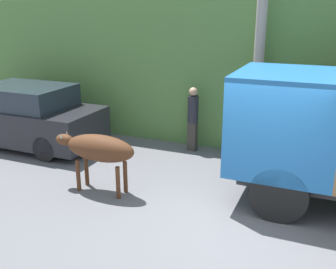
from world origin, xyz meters
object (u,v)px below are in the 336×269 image
object	(u,v)px
brown_cow	(98,149)
pedestrian_on_hill	(193,115)
utility_pole	(260,41)
parked_suv	(25,117)

from	to	relation	value
brown_cow	pedestrian_on_hill	xyz separation A→B (m)	(0.96, 3.15, 0.04)
pedestrian_on_hill	utility_pole	distance (m)	2.57
brown_cow	pedestrian_on_hill	size ratio (longest dim) A/B	1.07
parked_suv	pedestrian_on_hill	world-z (taller)	pedestrian_on_hill
parked_suv	utility_pole	size ratio (longest dim) A/B	0.76
parked_suv	utility_pole	world-z (taller)	utility_pole
brown_cow	pedestrian_on_hill	world-z (taller)	pedestrian_on_hill
pedestrian_on_hill	utility_pole	bearing A→B (deg)	-163.64
parked_suv	pedestrian_on_hill	distance (m)	4.72
brown_cow	parked_suv	xyz separation A→B (m)	(-3.55, 1.78, -0.13)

